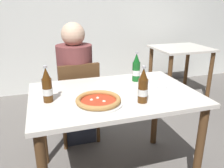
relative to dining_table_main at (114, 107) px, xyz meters
name	(u,v)px	position (x,y,z in m)	size (l,w,h in m)	color
back_wall_tiled	(70,8)	(0.00, 2.20, 0.66)	(7.00, 0.10, 2.60)	white
dining_table_main	(114,107)	(0.00, 0.00, 0.00)	(1.20, 0.80, 0.75)	silver
chair_behind_table	(78,98)	(-0.18, 0.61, -0.15)	(0.43, 0.43, 0.85)	brown
diner_seated	(76,87)	(-0.19, 0.66, -0.05)	(0.34, 0.34, 1.21)	#2D3342
dining_table_background	(180,58)	(1.52, 1.43, -0.04)	(0.80, 0.70, 0.75)	silver
pizza_margherita_near	(98,101)	(-0.16, -0.16, 0.13)	(0.32, 0.32, 0.04)	white
beer_bottle_left	(143,87)	(0.13, -0.22, 0.22)	(0.07, 0.07, 0.25)	#512D0F
beer_bottle_center	(136,69)	(0.26, 0.20, 0.22)	(0.07, 0.07, 0.25)	#14591E
beer_bottle_right	(47,87)	(-0.47, -0.02, 0.22)	(0.07, 0.07, 0.25)	#512D0F
napkin_with_cutlery	(155,85)	(0.36, 0.05, 0.12)	(0.21, 0.21, 0.01)	white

